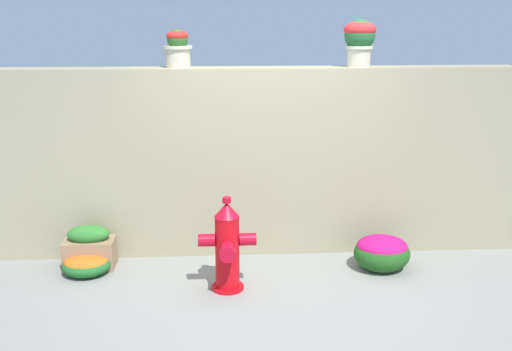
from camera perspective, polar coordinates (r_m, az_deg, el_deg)
ground_plane at (r=5.55m, az=2.07°, el=-11.61°), size 24.00×24.00×0.00m
stone_wall at (r=6.34m, az=1.10°, el=1.35°), size 6.51×0.34×1.98m
potted_plant_1 at (r=6.19m, az=-7.47°, el=12.05°), size 0.29×0.29×0.38m
potted_plant_2 at (r=6.30m, az=9.84°, el=12.80°), size 0.33×0.33×0.47m
fire_hydrant at (r=5.56m, az=-2.75°, el=-6.87°), size 0.54×0.43×0.90m
flower_bush_left at (r=6.22m, az=-15.86°, el=-8.12°), size 0.47×0.43×0.20m
flower_bush_right at (r=6.21m, az=11.90°, el=-7.08°), size 0.57×0.51×0.36m
planter_box at (r=6.32m, az=-15.58°, el=-6.64°), size 0.50×0.29×0.45m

